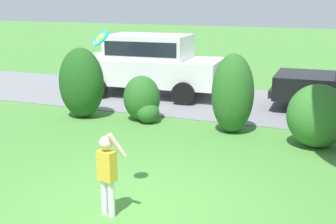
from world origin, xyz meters
TOP-DOWN VIEW (x-y plane):
  - ground_plane at (0.00, 0.00)m, footprint 80.00×80.00m
  - driveway_strip at (0.00, 7.27)m, footprint 28.00×4.40m
  - shrub_near_tree at (-3.63, 4.31)m, footprint 1.21×1.01m
  - shrub_centre_left at (-2.02, 4.58)m, footprint 1.01×0.92m
  - shrub_centre at (0.34, 4.42)m, footprint 0.97×0.97m
  - shrub_centre_right at (2.27, 4.01)m, footprint 1.29×1.15m
  - parked_suv at (-3.08, 7.40)m, footprint 4.80×2.31m
  - child_thrower at (-0.29, -0.39)m, footprint 0.47×0.23m
  - frisbee at (-0.49, -0.08)m, footprint 0.33×0.25m

SIDE VIEW (x-z plane):
  - ground_plane at x=0.00m, z-range 0.00..0.00m
  - driveway_strip at x=0.00m, z-range 0.00..0.02m
  - shrub_centre_left at x=-2.02m, z-range -0.05..1.10m
  - shrub_centre_right at x=2.27m, z-range 0.00..1.34m
  - child_thrower at x=-0.29m, z-range 0.07..1.36m
  - shrub_centre at x=0.34m, z-range -0.05..1.80m
  - shrub_near_tree at x=-3.63m, z-range 0.00..1.82m
  - parked_suv at x=-3.08m, z-range 0.12..2.04m
  - frisbee at x=-0.49m, z-range 2.39..2.69m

